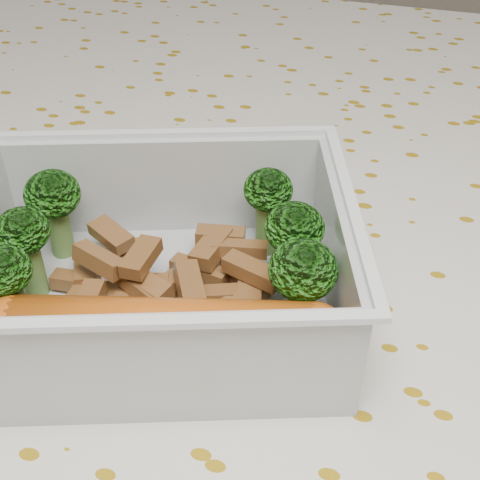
# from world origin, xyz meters

# --- Properties ---
(dining_table) EXTENTS (1.40, 0.90, 0.75)m
(dining_table) POSITION_xyz_m (0.00, 0.00, 0.67)
(dining_table) COLOR brown
(dining_table) RESTS_ON ground
(tablecloth) EXTENTS (1.46, 0.96, 0.19)m
(tablecloth) POSITION_xyz_m (0.00, 0.00, 0.72)
(tablecloth) COLOR beige
(tablecloth) RESTS_ON dining_table
(lunch_container) EXTENTS (0.24, 0.21, 0.07)m
(lunch_container) POSITION_xyz_m (-0.04, -0.04, 0.78)
(lunch_container) COLOR silver
(lunch_container) RESTS_ON tablecloth
(broccoli_florets) EXTENTS (0.18, 0.13, 0.06)m
(broccoli_florets) POSITION_xyz_m (-0.03, -0.03, 0.80)
(broccoli_florets) COLOR #608C3F
(broccoli_florets) RESTS_ON lunch_container
(meat_pile) EXTENTS (0.13, 0.10, 0.03)m
(meat_pile) POSITION_xyz_m (-0.04, -0.03, 0.77)
(meat_pile) COLOR brown
(meat_pile) RESTS_ON lunch_container
(sausage) EXTENTS (0.17, 0.07, 0.03)m
(sausage) POSITION_xyz_m (-0.02, -0.08, 0.78)
(sausage) COLOR #AF4D11
(sausage) RESTS_ON lunch_container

